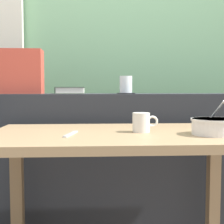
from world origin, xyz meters
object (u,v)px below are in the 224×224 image
at_px(juice_glass, 126,85).
at_px(closed_book, 70,90).
at_px(breakfast_table, 122,158).
at_px(ceramic_mug, 142,122).
at_px(soup_bowl, 214,126).
at_px(coaster_square, 126,93).
at_px(fork_utensil, 71,134).
at_px(throw_pillow, 15,72).

height_order(juice_glass, closed_book, juice_glass).
distance_m(breakfast_table, closed_book, 0.70).
height_order(juice_glass, ceramic_mug, juice_glass).
relative_size(breakfast_table, juice_glass, 11.35).
relative_size(closed_book, soup_bowl, 0.92).
height_order(breakfast_table, closed_book, closed_book).
height_order(coaster_square, ceramic_mug, coaster_square).
xyz_separation_m(breakfast_table, soup_bowl, (0.37, -0.10, 0.15)).
height_order(fork_utensil, ceramic_mug, ceramic_mug).
relative_size(juice_glass, ceramic_mug, 0.90).
xyz_separation_m(breakfast_table, throw_pillow, (-0.58, 0.56, 0.40)).
height_order(closed_book, ceramic_mug, closed_book).
xyz_separation_m(closed_book, soup_bowl, (0.64, -0.69, -0.14)).
bearing_deg(coaster_square, juice_glass, -90.00).
xyz_separation_m(soup_bowl, ceramic_mug, (-0.29, 0.10, 0.01)).
xyz_separation_m(coaster_square, soup_bowl, (0.30, -0.65, -0.13)).
xyz_separation_m(closed_book, fork_utensil, (0.05, -0.65, -0.18)).
xyz_separation_m(throw_pillow, soup_bowl, (0.96, -0.66, -0.25)).
bearing_deg(soup_bowl, throw_pillow, 145.43).
xyz_separation_m(juice_glass, throw_pillow, (-0.66, 0.01, 0.08)).
bearing_deg(breakfast_table, soup_bowl, -15.41).
xyz_separation_m(throw_pillow, fork_utensil, (0.36, -0.62, -0.29)).
distance_m(closed_book, ceramic_mug, 0.70).
bearing_deg(juice_glass, breakfast_table, -97.46).
distance_m(coaster_square, throw_pillow, 0.67).
relative_size(coaster_square, soup_bowl, 0.52).
bearing_deg(breakfast_table, juice_glass, 82.54).
relative_size(breakfast_table, throw_pillow, 3.60).
bearing_deg(coaster_square, closed_book, 174.14).
bearing_deg(juice_glass, fork_utensil, -115.29).
bearing_deg(coaster_square, fork_utensil, -115.29).
height_order(coaster_square, throw_pillow, throw_pillow).
bearing_deg(breakfast_table, ceramic_mug, -2.45).
bearing_deg(juice_glass, soup_bowl, -65.30).
bearing_deg(coaster_square, soup_bowl, -65.30).
height_order(soup_bowl, ceramic_mug, soup_bowl).
bearing_deg(juice_glass, coaster_square, 90.00).
bearing_deg(soup_bowl, closed_book, 132.86).
xyz_separation_m(soup_bowl, fork_utensil, (-0.59, 0.04, -0.03)).
bearing_deg(closed_book, throw_pillow, -175.04).
height_order(coaster_square, closed_book, closed_book).
distance_m(fork_utensil, ceramic_mug, 0.31).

